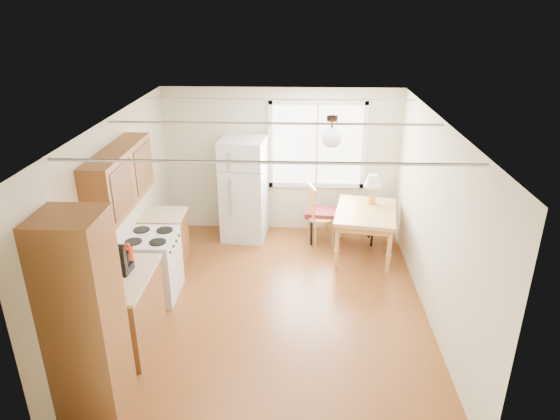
# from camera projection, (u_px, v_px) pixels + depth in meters

# --- Properties ---
(room_shell) EXTENTS (4.60, 5.60, 2.62)m
(room_shell) POSITION_uv_depth(u_px,v_px,m) (274.00, 221.00, 6.25)
(room_shell) COLOR #5B2D12
(room_shell) RESTS_ON ground
(kitchen_run) EXTENTS (0.65, 3.40, 2.20)m
(kitchen_run) POSITION_uv_depth(u_px,v_px,m) (127.00, 272.00, 5.89)
(kitchen_run) COLOR brown
(kitchen_run) RESTS_ON ground
(window_unit) EXTENTS (1.64, 0.05, 1.51)m
(window_unit) POSITION_uv_depth(u_px,v_px,m) (317.00, 145.00, 8.39)
(window_unit) COLOR white
(window_unit) RESTS_ON room_shell
(pendant_light) EXTENTS (0.26, 0.26, 0.40)m
(pendant_light) POSITION_uv_depth(u_px,v_px,m) (331.00, 136.00, 6.21)
(pendant_light) COLOR #302215
(pendant_light) RESTS_ON room_shell
(refrigerator) EXTENTS (0.79, 0.79, 1.74)m
(refrigerator) POSITION_uv_depth(u_px,v_px,m) (244.00, 189.00, 8.37)
(refrigerator) COLOR silver
(refrigerator) RESTS_ON ground
(bench) EXTENTS (1.24, 0.57, 0.55)m
(bench) POSITION_uv_depth(u_px,v_px,m) (342.00, 215.00, 8.33)
(bench) COLOR #5A1517
(bench) RESTS_ON ground
(dining_table) EXTENTS (1.10, 1.35, 0.76)m
(dining_table) POSITION_uv_depth(u_px,v_px,m) (366.00, 216.00, 7.85)
(dining_table) COLOR #B78546
(dining_table) RESTS_ON ground
(chair) EXTENTS (0.49, 0.49, 1.03)m
(chair) POSITION_uv_depth(u_px,v_px,m) (316.00, 211.00, 8.21)
(chair) COLOR #B78546
(chair) RESTS_ON ground
(table_lamp) EXTENTS (0.28, 0.28, 0.49)m
(table_lamp) POSITION_uv_depth(u_px,v_px,m) (373.00, 183.00, 7.93)
(table_lamp) COLOR #BB8C3C
(table_lamp) RESTS_ON dining_table
(coffee_maker) EXTENTS (0.22, 0.27, 0.40)m
(coffee_maker) POSITION_uv_depth(u_px,v_px,m) (121.00, 262.00, 5.69)
(coffee_maker) COLOR black
(coffee_maker) RESTS_ON kitchen_run
(kettle) EXTENTS (0.11, 0.11, 0.22)m
(kettle) POSITION_uv_depth(u_px,v_px,m) (129.00, 253.00, 6.00)
(kettle) COLOR red
(kettle) RESTS_ON kitchen_run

